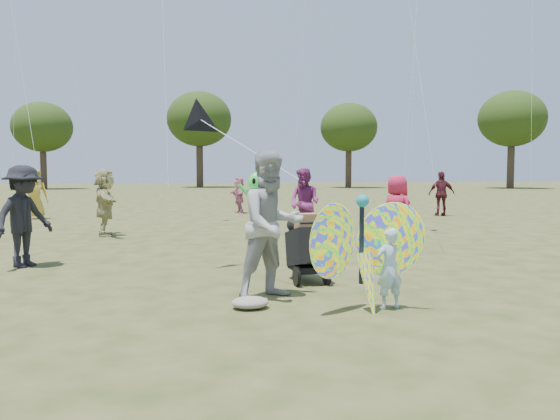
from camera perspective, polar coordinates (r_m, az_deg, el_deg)
The scene contains 16 objects.
ground at distance 8.02m, azimuth 3.69°, elevation -8.58°, with size 160.00×160.00×0.00m, color #51592B.
child_girl at distance 7.11m, azimuth 11.35°, elevation -6.01°, with size 0.38×0.25×1.04m, color #A0C5E3.
adult_man at distance 7.53m, azimuth -0.85°, elevation -1.54°, with size 0.99×0.77×2.04m, color #9A9A9F.
grey_bag at distance 7.09m, azimuth -3.15°, elevation -9.63°, with size 0.48×0.39×0.15m, color gray.
crowd_a at distance 12.57m, azimuth 12.11°, elevation -0.23°, with size 0.82×0.53×1.68m, color #BC1E43.
crowd_b at distance 11.03m, azimuth -25.20°, elevation -0.60°, with size 1.21×0.69×1.87m, color black.
crowd_d at distance 15.56m, azimuth -17.83°, elevation 0.76°, with size 1.70×0.54×1.84m, color tan.
crowd_e at distance 14.41m, azimuth 2.59°, elevation 0.72°, with size 0.90×0.70×1.85m, color #7A2867.
crowd_g at distance 22.20m, azimuth -24.28°, elevation 1.58°, with size 0.93×0.60×1.89m, color gold.
crowd_h at distance 22.56m, azimuth 16.53°, elevation 1.65°, with size 1.04×0.43×1.77m, color #4E1A22.
crowd_j at distance 23.33m, azimuth -4.31°, elevation 1.59°, with size 1.43×0.46×1.54m, color #C26F85.
jogging_stroller at distance 8.75m, azimuth 2.65°, elevation -3.44°, with size 0.55×1.07×1.09m.
butterfly_kite at distance 6.91m, azimuth 8.81°, elevation -4.57°, with size 1.74×0.75×1.67m.
delta_kite_rig at distance 9.84m, azimuth -8.24°, elevation 9.28°, with size 1.65×2.67×1.44m.
alien_kite at distance 15.01m, azimuth -2.51°, elevation 1.03°, with size 1.12×0.69×1.74m.
tree_line at distance 53.09m, azimuth -5.89°, elevation 9.51°, with size 91.78×33.60×10.79m.
Camera 1 is at (-2.14, -7.53, 1.75)m, focal length 35.00 mm.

